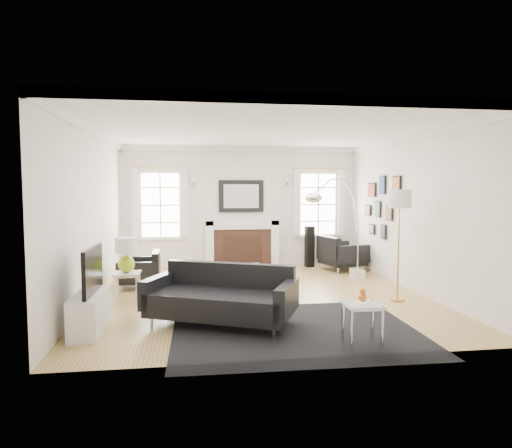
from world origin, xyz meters
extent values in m
plane|color=olive|center=(0.00, 0.00, 0.00)|extent=(6.00, 6.00, 0.00)
cube|color=white|center=(0.00, 3.00, 1.40)|extent=(5.50, 0.04, 2.80)
cube|color=white|center=(0.00, -3.00, 1.40)|extent=(5.50, 0.04, 2.80)
cube|color=white|center=(-2.75, 0.00, 1.40)|extent=(0.04, 6.00, 2.80)
cube|color=white|center=(2.75, 0.00, 1.40)|extent=(0.04, 6.00, 2.80)
cube|color=white|center=(0.00, 0.00, 2.80)|extent=(5.50, 6.00, 0.02)
cube|color=white|center=(0.00, 0.00, 2.74)|extent=(5.50, 6.00, 0.12)
cube|color=white|center=(-0.75, 2.80, 0.55)|extent=(0.18, 0.38, 1.10)
cube|color=white|center=(0.75, 2.80, 0.55)|extent=(0.18, 0.38, 1.10)
cube|color=white|center=(0.00, 2.80, 1.05)|extent=(1.70, 0.38, 0.12)
cube|color=white|center=(0.00, 2.80, 0.95)|extent=(1.50, 0.34, 0.10)
cube|color=brown|center=(0.00, 2.82, 0.45)|extent=(1.30, 0.30, 0.90)
cube|color=black|center=(0.00, 2.72, 0.38)|extent=(0.90, 0.10, 0.76)
cube|color=brown|center=(0.00, 2.55, 0.02)|extent=(1.70, 0.50, 0.04)
cube|color=black|center=(0.00, 2.96, 1.65)|extent=(1.05, 0.06, 0.75)
cube|color=white|center=(0.00, 2.92, 1.65)|extent=(0.82, 0.02, 0.55)
cube|color=white|center=(-1.85, 2.97, 1.45)|extent=(1.00, 0.05, 1.60)
cube|color=white|center=(-1.85, 2.94, 1.45)|extent=(0.84, 0.02, 1.44)
cube|color=white|center=(-2.40, 2.87, 1.50)|extent=(0.14, 0.05, 1.55)
cube|color=white|center=(-1.30, 2.87, 1.50)|extent=(0.14, 0.05, 1.55)
cube|color=white|center=(1.85, 2.97, 1.45)|extent=(1.00, 0.05, 1.60)
cube|color=white|center=(1.85, 2.94, 1.45)|extent=(0.84, 0.02, 1.44)
cube|color=white|center=(1.30, 2.87, 1.50)|extent=(0.14, 0.05, 1.55)
cube|color=white|center=(2.40, 2.87, 1.50)|extent=(0.14, 0.05, 1.55)
cube|color=black|center=(2.72, 0.60, 1.85)|extent=(0.03, 0.34, 0.44)
cube|color=#BF7133|center=(2.70, 0.60, 1.85)|extent=(0.01, 0.29, 0.39)
cube|color=black|center=(2.72, 1.25, 1.90)|extent=(0.03, 0.28, 0.38)
cube|color=#2E4B80|center=(2.70, 1.25, 1.90)|extent=(0.01, 0.23, 0.33)
cube|color=black|center=(2.72, 1.80, 1.80)|extent=(0.03, 0.40, 0.30)
cube|color=#A13E31|center=(2.70, 1.80, 1.80)|extent=(0.01, 0.35, 0.25)
cube|color=black|center=(2.72, 0.90, 1.35)|extent=(0.03, 0.30, 0.30)
cube|color=#8E5E40|center=(2.70, 0.90, 1.35)|extent=(0.01, 0.25, 0.25)
cube|color=black|center=(2.72, 1.45, 1.40)|extent=(0.03, 0.26, 0.34)
cube|color=#4C7F67|center=(2.70, 1.45, 1.40)|extent=(0.01, 0.21, 0.29)
cube|color=black|center=(2.72, 2.00, 1.35)|extent=(0.03, 0.32, 0.24)
cube|color=#9C8043|center=(2.70, 2.00, 1.35)|extent=(0.01, 0.27, 0.19)
cube|color=black|center=(2.72, 1.15, 0.95)|extent=(0.03, 0.24, 0.30)
cube|color=#4E3265|center=(2.70, 1.15, 0.95)|extent=(0.01, 0.19, 0.25)
cube|color=black|center=(2.72, 1.75, 0.95)|extent=(0.03, 0.28, 0.22)
cube|color=#AB647E|center=(2.70, 1.75, 0.95)|extent=(0.01, 0.23, 0.17)
cube|color=white|center=(-2.45, -1.70, 0.25)|extent=(0.35, 1.00, 0.50)
cube|color=black|center=(-2.40, -1.70, 0.80)|extent=(0.05, 1.00, 0.58)
cube|color=black|center=(0.15, -2.02, 0.01)|extent=(3.14, 2.64, 0.01)
cube|color=black|center=(-0.79, -1.63, 0.29)|extent=(2.07, 1.58, 0.31)
cube|color=black|center=(-0.62, -1.27, 0.52)|extent=(1.76, 0.91, 0.52)
cube|color=black|center=(-1.62, -1.25, 0.42)|extent=(0.50, 0.86, 0.39)
cube|color=black|center=(0.04, -2.01, 0.42)|extent=(0.50, 0.86, 0.39)
cube|color=black|center=(-2.13, 0.91, 0.25)|extent=(0.73, 0.73, 0.27)
cube|color=black|center=(-1.81, 0.92, 0.44)|extent=(0.14, 0.71, 0.44)
cube|color=black|center=(-2.14, 1.27, 0.36)|extent=(0.71, 0.12, 0.34)
cube|color=black|center=(-2.12, 0.56, 0.36)|extent=(0.71, 0.12, 0.34)
cube|color=black|center=(2.20, 2.14, 0.29)|extent=(0.99, 0.99, 0.31)
cube|color=black|center=(1.84, 2.05, 0.51)|extent=(0.34, 0.83, 0.51)
cube|color=black|center=(2.30, 1.74, 0.41)|extent=(0.82, 0.32, 0.39)
cube|color=black|center=(2.10, 2.53, 0.41)|extent=(0.82, 0.32, 0.39)
cube|color=silver|center=(-0.34, 0.50, 0.40)|extent=(0.92, 0.92, 0.02)
cylinder|color=silver|center=(-0.76, 0.08, 0.20)|extent=(0.04, 0.04, 0.41)
cylinder|color=silver|center=(0.08, 0.08, 0.20)|extent=(0.04, 0.04, 0.41)
cylinder|color=silver|center=(-0.76, 0.92, 0.20)|extent=(0.04, 0.04, 0.41)
cylinder|color=silver|center=(0.08, 0.92, 0.20)|extent=(0.04, 0.04, 0.41)
cube|color=silver|center=(-2.20, -0.14, 0.46)|extent=(0.43, 0.43, 0.02)
cylinder|color=silver|center=(-2.38, -0.32, 0.24)|extent=(0.04, 0.04, 0.47)
cylinder|color=silver|center=(-2.02, -0.32, 0.24)|extent=(0.04, 0.04, 0.47)
cylinder|color=silver|center=(-2.38, 0.03, 0.24)|extent=(0.04, 0.04, 0.47)
cylinder|color=silver|center=(-2.02, 0.03, 0.24)|extent=(0.04, 0.04, 0.47)
cube|color=silver|center=(0.81, -2.65, 0.48)|extent=(0.44, 0.37, 0.02)
cylinder|color=silver|center=(0.62, -2.80, 0.24)|extent=(0.04, 0.04, 0.49)
cylinder|color=silver|center=(0.99, -2.80, 0.24)|extent=(0.04, 0.04, 0.49)
cylinder|color=silver|center=(0.62, -2.50, 0.24)|extent=(0.04, 0.04, 0.49)
cylinder|color=silver|center=(0.99, -2.50, 0.24)|extent=(0.04, 0.04, 0.49)
sphere|color=#94B616|center=(-2.20, -0.14, 0.61)|extent=(0.27, 0.27, 0.27)
cylinder|color=#94B616|center=(-2.20, -0.14, 0.74)|extent=(0.04, 0.04, 0.11)
cylinder|color=white|center=(-2.20, -0.14, 0.92)|extent=(0.36, 0.36, 0.25)
sphere|color=#C05E18|center=(0.81, -2.65, 0.56)|extent=(0.10, 0.10, 0.10)
sphere|color=#C05E18|center=(0.81, -2.65, 0.63)|extent=(0.07, 0.07, 0.07)
cube|color=white|center=(2.20, 1.21, 0.09)|extent=(0.22, 0.35, 0.18)
ellipsoid|color=silver|center=(0.97, 0.16, 1.66)|extent=(0.30, 0.30, 0.18)
cylinder|color=gold|center=(2.16, -0.72, 0.02)|extent=(0.23, 0.23, 0.03)
cylinder|color=gold|center=(2.16, -0.72, 0.80)|extent=(0.03, 0.03, 1.61)
cylinder|color=white|center=(2.16, -0.72, 1.66)|extent=(0.37, 0.37, 0.30)
cube|color=black|center=(1.57, 2.65, 0.47)|extent=(0.21, 0.21, 0.95)
camera|label=1|loc=(-1.15, -7.63, 1.82)|focal=32.00mm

